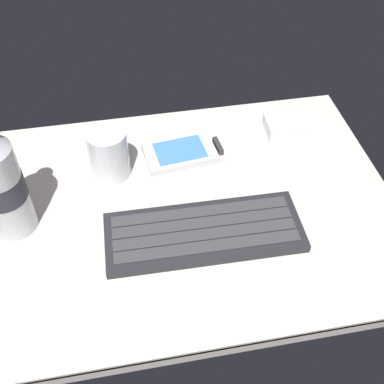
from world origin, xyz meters
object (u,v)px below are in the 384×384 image
keyboard (204,232)px  handheld_device (184,153)px  juice_cup (109,155)px  charger_block (285,126)px

keyboard → handheld_device: size_ratio=2.19×
handheld_device → juice_cup: size_ratio=1.57×
charger_block → juice_cup: bearing=-170.9°
keyboard → charger_block: bearing=47.5°
handheld_device → keyboard: bearing=-90.0°
juice_cup → charger_block: bearing=9.1°
keyboard → handheld_device: 17.77cm
keyboard → charger_block: 28.47cm
handheld_device → charger_block: 19.50cm
juice_cup → charger_block: (31.75, 5.10, -2.71)cm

